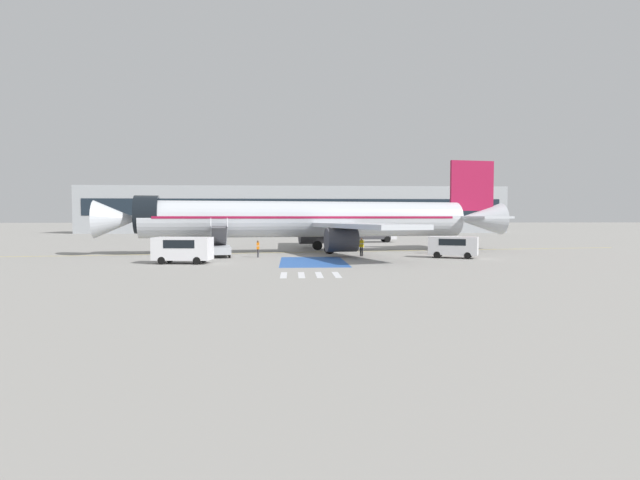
{
  "coord_description": "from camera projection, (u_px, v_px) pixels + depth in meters",
  "views": [
    {
      "loc": [
        -0.76,
        -55.85,
        3.92
      ],
      "look_at": [
        2.22,
        -3.5,
        1.51
      ],
      "focal_mm": 28.0,
      "sensor_mm": 36.0,
      "label": 1
    }
  ],
  "objects": [
    {
      "name": "ground_plane",
      "position": [
        298.0,
        252.0,
        55.93
      ],
      "size": [
        600.0,
        600.0,
        0.0
      ],
      "primitive_type": "plane",
      "color": "gray"
    },
    {
      "name": "apron_leadline_yellow",
      "position": [
        308.0,
        252.0,
        55.86
      ],
      "size": [
        78.93,
        12.87,
        0.01
      ],
      "primitive_type": "cube",
      "rotation": [
        0.0,
        0.0,
        1.73
      ],
      "color": "gold",
      "rests_on": "ground_plane"
    },
    {
      "name": "apron_stand_patch_blue",
      "position": [
        313.0,
        262.0,
        43.8
      ],
      "size": [
        5.72,
        10.34,
        0.01
      ],
      "primitive_type": "cube",
      "color": "#2856A8",
      "rests_on": "ground_plane"
    },
    {
      "name": "apron_walkway_bar_0",
      "position": [
        284.0,
        275.0,
        33.72
      ],
      "size": [
        0.44,
        3.6,
        0.01
      ],
      "primitive_type": "cube",
      "color": "silver",
      "rests_on": "ground_plane"
    },
    {
      "name": "apron_walkway_bar_1",
      "position": [
        301.0,
        275.0,
        33.78
      ],
      "size": [
        0.44,
        3.6,
        0.01
      ],
      "primitive_type": "cube",
      "color": "silver",
      "rests_on": "ground_plane"
    },
    {
      "name": "apron_walkway_bar_2",
      "position": [
        319.0,
        275.0,
        33.85
      ],
      "size": [
        0.44,
        3.6,
        0.01
      ],
      "primitive_type": "cube",
      "color": "silver",
      "rests_on": "ground_plane"
    },
    {
      "name": "apron_walkway_bar_3",
      "position": [
        337.0,
        275.0,
        33.92
      ],
      "size": [
        0.44,
        3.6,
        0.01
      ],
      "primitive_type": "cube",
      "color": "silver",
      "rests_on": "ground_plane"
    },
    {
      "name": "airliner",
      "position": [
        314.0,
        220.0,
        55.83
      ],
      "size": [
        46.25,
        35.35,
        10.67
      ],
      "rotation": [
        0.0,
        0.0,
        1.73
      ],
      "color": "#B7BCC4",
      "rests_on": "ground_plane"
    },
    {
      "name": "boarding_stairs_forward",
      "position": [
        219.0,
        247.0,
        49.28
      ],
      "size": [
        2.93,
        5.47,
        3.86
      ],
      "rotation": [
        0.0,
        0.0,
        0.16
      ],
      "color": "#ADB2BA",
      "rests_on": "ground_plane"
    },
    {
      "name": "fuel_tanker",
      "position": [
        361.0,
        231.0,
        77.88
      ],
      "size": [
        10.87,
        3.17,
        3.51
      ],
      "rotation": [
        0.0,
        0.0,
        -1.51
      ],
      "color": "#38383D",
      "rests_on": "ground_plane"
    },
    {
      "name": "service_van_0",
      "position": [
        453.0,
        245.0,
        47.78
      ],
      "size": [
        4.87,
        3.53,
        2.04
      ],
      "rotation": [
        0.0,
        0.0,
        1.14
      ],
      "color": "silver",
      "rests_on": "ground_plane"
    },
    {
      "name": "service_van_1",
      "position": [
        183.0,
        248.0,
        42.11
      ],
      "size": [
        4.97,
        2.57,
        2.23
      ],
      "rotation": [
        0.0,
        0.0,
        4.61
      ],
      "color": "silver",
      "rests_on": "ground_plane"
    },
    {
      "name": "ground_crew_0",
      "position": [
        431.0,
        244.0,
        55.13
      ],
      "size": [
        0.47,
        0.46,
        1.69
      ],
      "rotation": [
        0.0,
        0.0,
        0.76
      ],
      "color": "black",
      "rests_on": "ground_plane"
    },
    {
      "name": "ground_crew_1",
      "position": [
        433.0,
        246.0,
        52.87
      ],
      "size": [
        0.44,
        0.25,
        1.6
      ],
      "rotation": [
        0.0,
        0.0,
        3.09
      ],
      "color": "black",
      "rests_on": "ground_plane"
    },
    {
      "name": "ground_crew_2",
      "position": [
        258.0,
        248.0,
        48.55
      ],
      "size": [
        0.26,
        0.44,
        1.66
      ],
      "rotation": [
        0.0,
        0.0,
        1.5
      ],
      "color": "#2D2D33",
      "rests_on": "ground_plane"
    },
    {
      "name": "ground_crew_3",
      "position": [
        361.0,
        245.0,
        49.97
      ],
      "size": [
        0.49,
        0.4,
        1.86
      ],
      "rotation": [
        0.0,
        0.0,
        2.68
      ],
      "color": "black",
      "rests_on": "ground_plane"
    },
    {
      "name": "terminal_building",
      "position": [
        295.0,
        210.0,
        126.07
      ],
      "size": [
        104.84,
        12.1,
        11.5
      ],
      "color": "#9EA3A8",
      "rests_on": "ground_plane"
    }
  ]
}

